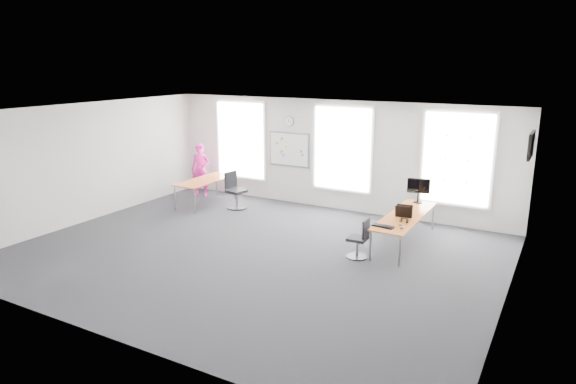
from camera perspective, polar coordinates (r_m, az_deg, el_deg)
The scene contains 24 objects.
floor at distance 11.11m, azimuth -3.78°, elevation -6.74°, with size 10.00×10.00×0.00m, color #242428.
ceiling at distance 10.42m, azimuth -4.05°, elevation 8.84°, with size 10.00×10.00×0.00m, color white.
wall_back at distance 14.12m, azimuth 4.99°, elevation 4.11°, with size 10.00×10.00×0.00m, color silver.
wall_front at distance 7.77m, azimuth -20.26°, elevation -5.28°, with size 10.00×10.00×0.00m, color silver.
wall_left at distance 13.99m, azimuth -21.38°, elevation 3.08°, with size 10.00×10.00×0.00m, color silver.
wall_right at distance 9.05m, azimuth 23.71°, elevation -2.88°, with size 10.00×10.00×0.00m, color silver.
window_left at distance 15.51m, azimuth -5.24°, elevation 5.78°, with size 1.60×0.06×2.20m, color silver.
window_mid at distance 13.94m, azimuth 6.08°, elevation 4.79°, with size 1.60×0.06×2.20m, color silver.
window_right at distance 13.07m, azimuth 18.27°, elevation 3.51°, with size 1.60×0.06×2.20m, color silver.
desk_right at distance 11.71m, azimuth 12.88°, elevation -2.72°, with size 0.74×2.77×0.67m.
desk_left at distance 14.81m, azimuth -9.13°, elevation 1.17°, with size 0.80×1.99×0.73m.
chair_right at distance 10.80m, azimuth 7.97°, elevation -5.38°, with size 0.45×0.45×0.85m.
chair_left at distance 14.36m, azimuth -5.92°, elevation -0.04°, with size 0.54×0.54×1.02m.
person at distance 15.71m, azimuth -9.69°, elevation 2.41°, with size 0.59×0.38×1.61m, color #EF1FA1.
whiteboard at distance 14.68m, azimuth 0.12°, elevation 4.75°, with size 1.20×0.03×0.90m, color white.
wall_clock at distance 14.57m, azimuth 0.12°, elevation 7.86°, with size 0.30×0.30×0.04m, color gray.
tv at distance 11.82m, azimuth 25.42°, elevation 4.72°, with size 0.06×0.90×0.55m, color black.
keyboard at distance 10.79m, azimuth 10.53°, elevation -3.77°, with size 0.46×0.16×0.02m, color black.
mouse at distance 10.72m, azimuth 12.53°, elevation -3.92°, with size 0.08×0.12×0.05m, color black.
lens_cap at distance 10.96m, azimuth 12.36°, elevation -3.61°, with size 0.06×0.06×0.01m, color black.
headphones at distance 11.13m, azimuth 12.76°, elevation -3.12°, with size 0.18×0.10×0.10m.
laptop_sleeve at distance 11.46m, azimuth 12.75°, elevation -2.12°, with size 0.36×0.23×0.29m.
paper_stack at distance 11.94m, azimuth 12.90°, elevation -1.90°, with size 0.32×0.24×0.11m, color beige.
monitor at distance 12.71m, azimuth 14.30°, elevation 0.42°, with size 0.53×0.22×0.60m.
Camera 1 is at (5.69, -8.68, 3.99)m, focal length 32.00 mm.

